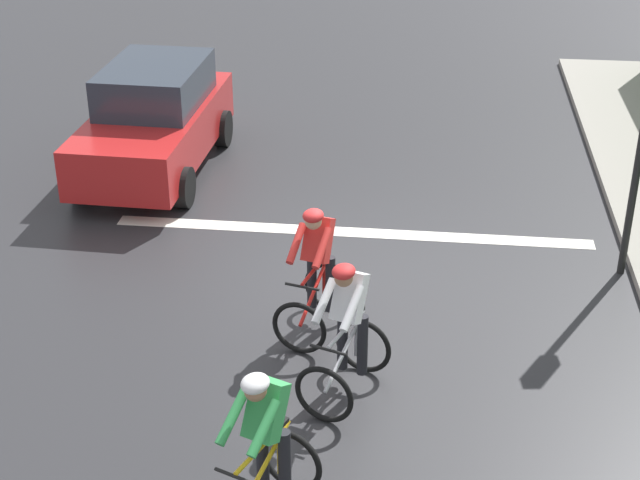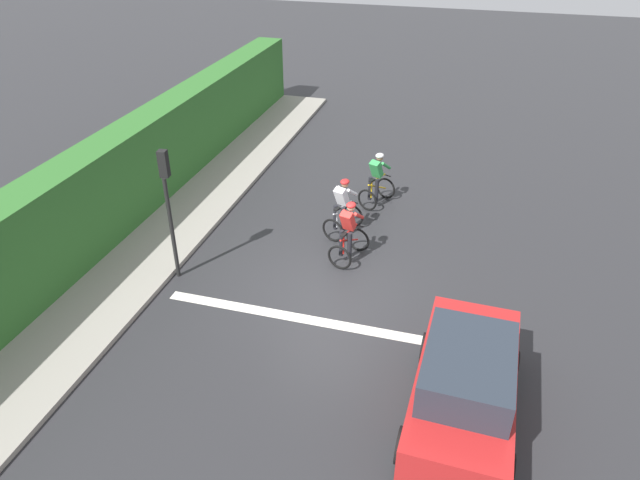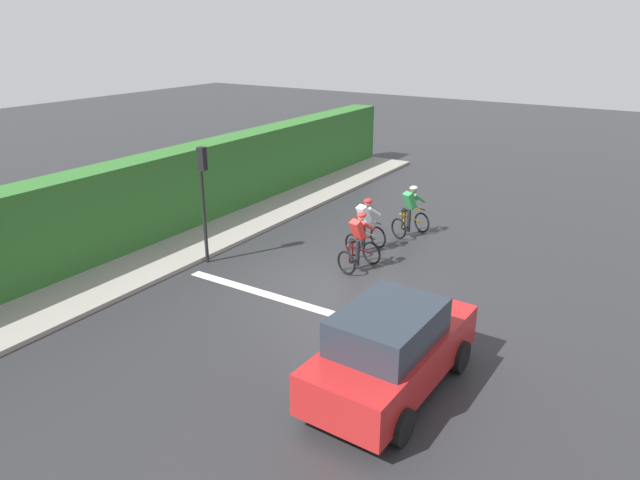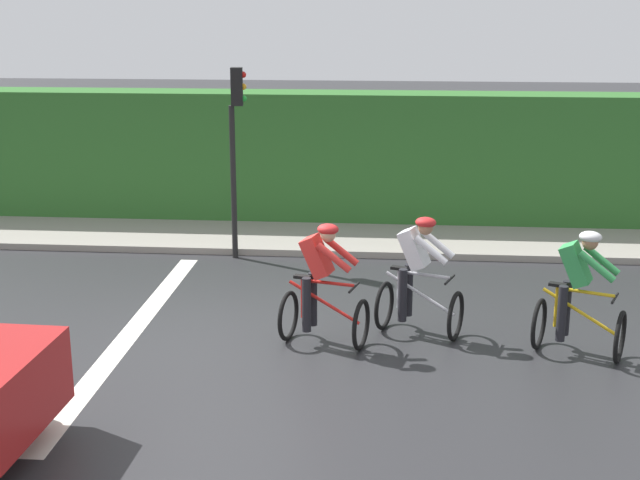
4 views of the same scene
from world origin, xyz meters
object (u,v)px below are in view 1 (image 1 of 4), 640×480
(cyclist_lead, at_px, (263,451))
(cyclist_second, at_px, (346,332))
(cyclist_mid, at_px, (316,272))
(car_red, at_px, (154,120))

(cyclist_lead, relative_size, cyclist_second, 1.00)
(cyclist_second, relative_size, cyclist_mid, 1.00)
(cyclist_second, distance_m, cyclist_mid, 1.35)
(cyclist_second, height_order, cyclist_mid, same)
(cyclist_mid, xyz_separation_m, car_red, (3.23, -4.61, 0.08))
(cyclist_lead, bearing_deg, car_red, -68.32)
(cyclist_mid, distance_m, car_red, 5.63)
(cyclist_lead, relative_size, cyclist_mid, 1.00)
(cyclist_second, bearing_deg, car_red, -57.79)
(cyclist_lead, height_order, cyclist_mid, same)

